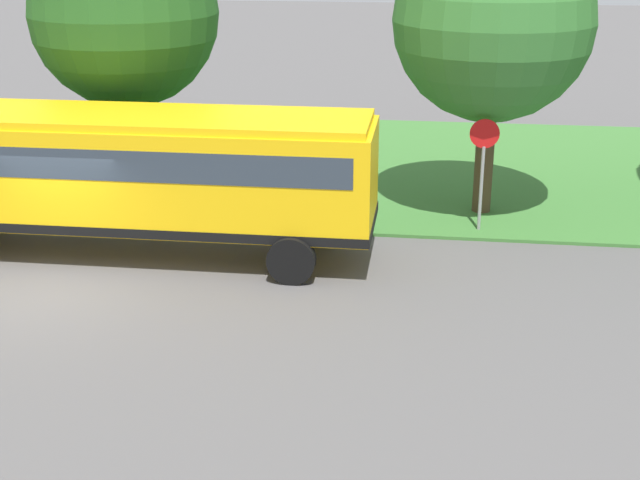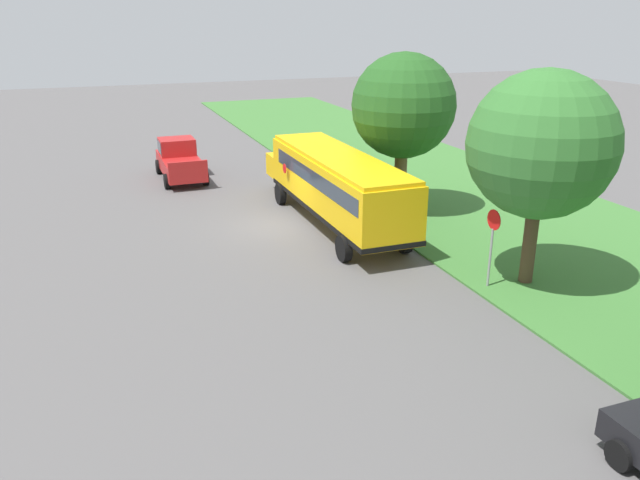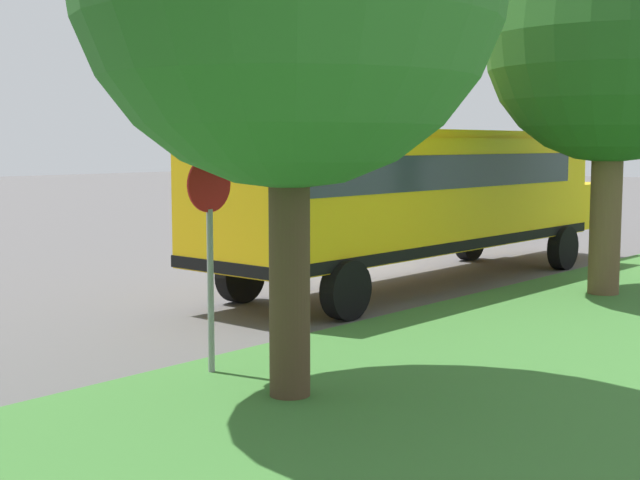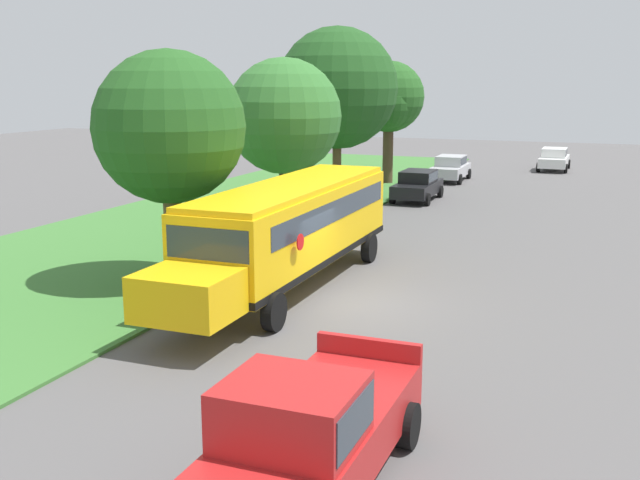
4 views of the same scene
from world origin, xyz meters
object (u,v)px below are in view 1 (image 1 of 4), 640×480
(oak_tree_roadside_mid, at_px, (495,25))
(school_bus, at_px, (119,169))
(stop_sign, at_px, (483,162))
(oak_tree_beside_bus, at_px, (125,13))

(oak_tree_roadside_mid, bearing_deg, school_bus, -65.68)
(oak_tree_roadside_mid, height_order, stop_sign, oak_tree_roadside_mid)
(school_bus, relative_size, oak_tree_roadside_mid, 1.74)
(stop_sign, bearing_deg, oak_tree_roadside_mid, 173.58)
(school_bus, distance_m, stop_sign, 8.22)
(stop_sign, bearing_deg, oak_tree_beside_bus, -98.16)
(school_bus, relative_size, oak_tree_beside_bus, 1.74)
(school_bus, distance_m, oak_tree_beside_bus, 4.69)
(oak_tree_beside_bus, relative_size, stop_sign, 2.60)
(oak_tree_beside_bus, height_order, stop_sign, oak_tree_beside_bus)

